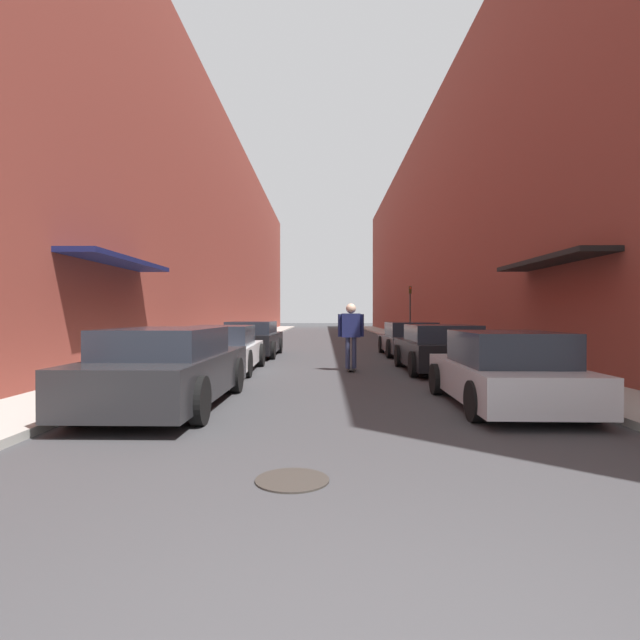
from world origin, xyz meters
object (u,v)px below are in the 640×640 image
Objects in this scene: parked_car_left_1 at (223,349)px; parked_car_left_2 at (253,339)px; parked_car_left_0 at (169,368)px; skateboarder at (351,329)px; traffic_light at (410,306)px; parked_car_right_2 at (410,339)px; parked_car_right_0 at (505,371)px; manhole_cover at (292,480)px; parked_car_right_1 at (440,349)px.

parked_car_left_2 reaches higher than parked_car_left_1.
skateboarder is at bearing 57.86° from parked_car_left_0.
parked_car_left_2 is at bearing -122.92° from traffic_light.
traffic_light is at bearing 65.10° from parked_car_left_1.
parked_car_left_2 is 1.40× the size of traffic_light.
parked_car_left_0 is at bearing -109.37° from traffic_light.
parked_car_left_2 is (-0.07, 10.30, -0.02)m from parked_car_left_0.
parked_car_left_1 is 1.04× the size of parked_car_right_2.
manhole_cover is at bearing -131.57° from parked_car_right_0.
traffic_light is (8.07, 12.46, 1.49)m from parked_car_left_2.
parked_car_left_2 is 14.28m from manhole_cover.
parked_car_right_0 is 0.99× the size of parked_car_right_2.
parked_car_left_1 is 2.30× the size of skateboarder.
parked_car_right_1 is (5.89, -5.05, -0.01)m from parked_car_left_2.
skateboarder is at bearing 177.03° from parked_car_right_1.
parked_car_left_2 is at bearing 125.02° from skateboarder.
parked_car_right_0 is at bearing -91.34° from parked_car_right_1.
parked_car_left_2 reaches higher than parked_car_right_0.
parked_car_right_1 reaches higher than parked_car_left_1.
parked_car_left_2 is 7.76m from parked_car_right_1.
parked_car_left_1 is 8.20m from parked_car_right_2.
parked_car_left_1 is 1.06× the size of parked_car_right_0.
skateboarder reaches higher than parked_car_right_2.
parked_car_left_0 reaches higher than parked_car_left_1.
parked_car_right_1 reaches higher than parked_car_right_0.
parked_car_left_0 is 4.48m from manhole_cover.
skateboarder reaches higher than parked_car_left_1.
manhole_cover is at bearing -58.10° from parked_car_left_0.
parked_car_left_0 is 5.20m from parked_car_left_1.
skateboarder is 2.68× the size of manhole_cover.
parked_car_right_1 is (5.98, 0.06, 0.01)m from parked_car_left_1.
manhole_cover is 0.22× the size of traffic_light.
skateboarder reaches higher than parked_car_right_0.
parked_car_left_2 is 6.01m from parked_car_right_2.
traffic_light reaches higher than parked_car_right_0.
traffic_light is at bearing 57.08° from parked_car_left_2.
parked_car_left_0 is 1.17× the size of parked_car_right_0.
parked_car_right_2 is at bearing 42.18° from parked_car_left_1.
skateboarder is (-2.55, -5.32, 0.54)m from parked_car_right_2.
parked_car_left_2 is 1.10× the size of parked_car_right_0.
parked_car_left_1 is 6.16× the size of manhole_cover.
parked_car_right_1 is 5.82× the size of manhole_cover.
parked_car_right_0 is 2.17× the size of skateboarder.
parked_car_left_1 is at bearing 105.56° from manhole_cover.
traffic_light reaches higher than parked_car_left_1.
parked_car_right_2 reaches higher than parked_car_left_1.
parked_car_right_2 is 12.33m from traffic_light.
manhole_cover is at bearing -102.05° from traffic_light.
parked_car_left_2 is 6.43× the size of manhole_cover.
parked_car_right_1 is at bearing 68.87° from manhole_cover.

